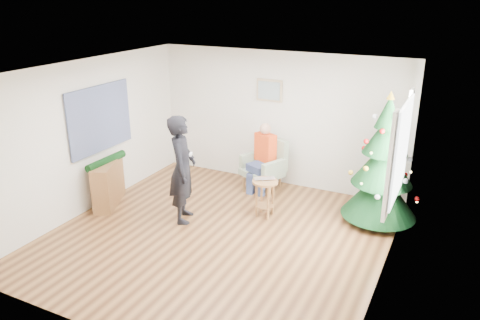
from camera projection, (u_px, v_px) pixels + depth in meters
The scene contains 19 objects.
floor at pixel (217, 236), 7.37m from camera, with size 5.00×5.00×0.00m, color brown.
ceiling at pixel (214, 71), 6.47m from camera, with size 5.00×5.00×0.00m, color white.
wall_back at pixel (279, 119), 9.02m from camera, with size 5.00×5.00×0.00m, color silver.
wall_front at pixel (98, 233), 4.81m from camera, with size 5.00×5.00×0.00m, color silver.
wall_left at pixel (88, 137), 7.96m from camera, with size 5.00×5.00×0.00m, color silver.
wall_right at pixel (390, 189), 5.88m from camera, with size 5.00×5.00×0.00m, color silver.
window_panel at pixel (401, 150), 6.66m from camera, with size 0.04×1.30×1.40m, color white.
curtains at pixel (399, 150), 6.68m from camera, with size 0.05×1.75×1.50m.
christmas_tree at pixel (383, 165), 7.52m from camera, with size 1.22×1.22×2.21m.
stool at pixel (265, 198), 7.93m from camera, with size 0.43×0.43×0.65m.
laptop at pixel (265, 180), 7.82m from camera, with size 0.35×0.23×0.03m, color silver.
armchair at pixel (265, 171), 9.01m from camera, with size 0.91×0.90×0.99m.
seated_person at pixel (263, 157), 8.88m from camera, with size 0.53×0.67×1.30m.
standing_man at pixel (182, 169), 7.61m from camera, with size 0.66×0.43×1.80m, color black.
game_controller at pixel (191, 154), 7.40m from camera, with size 0.04×0.13×0.04m, color white.
console at pixel (108, 183), 8.36m from camera, with size 0.30×1.00×0.80m, color brown.
garland at pixel (106, 161), 8.22m from camera, with size 0.14×0.14×0.90m, color black.
tapestry at pixel (100, 119), 8.11m from camera, with size 0.03×1.50×1.15m, color black.
framed_picture at pixel (269, 90), 8.89m from camera, with size 0.52×0.05×0.42m.
Camera 1 is at (3.20, -5.67, 3.66)m, focal length 35.00 mm.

